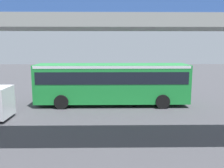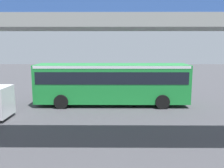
# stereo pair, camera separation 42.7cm
# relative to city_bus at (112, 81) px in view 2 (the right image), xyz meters

# --- Properties ---
(ground) EXTENTS (80.00, 80.00, 0.00)m
(ground) POSITION_rel_city_bus_xyz_m (-0.10, -0.93, -1.88)
(ground) COLOR #424247
(city_bus) EXTENTS (11.54, 2.85, 3.15)m
(city_bus) POSITION_rel_city_bus_xyz_m (0.00, 0.00, 0.00)
(city_bus) COLOR #1E8C38
(city_bus) RESTS_ON ground
(pedestrian) EXTENTS (0.38, 0.38, 1.79)m
(pedestrian) POSITION_rel_city_bus_xyz_m (3.22, -2.77, -1.00)
(pedestrian) COLOR #2D2D38
(pedestrian) RESTS_ON ground
(traffic_sign) EXTENTS (0.08, 0.60, 2.80)m
(traffic_sign) POSITION_rel_city_bus_xyz_m (0.81, -3.68, 0.01)
(traffic_sign) COLOR slate
(traffic_sign) RESTS_ON ground
(lane_dash_leftmost) EXTENTS (2.00, 0.20, 0.01)m
(lane_dash_leftmost) POSITION_rel_city_bus_xyz_m (-4.10, -3.83, -1.88)
(lane_dash_leftmost) COLOR silver
(lane_dash_leftmost) RESTS_ON ground
(lane_dash_left) EXTENTS (2.00, 0.20, 0.01)m
(lane_dash_left) POSITION_rel_city_bus_xyz_m (-0.10, -3.83, -1.88)
(lane_dash_left) COLOR silver
(lane_dash_left) RESTS_ON ground
(lane_dash_centre) EXTENTS (2.00, 0.20, 0.01)m
(lane_dash_centre) POSITION_rel_city_bus_xyz_m (3.90, -3.83, -1.88)
(lane_dash_centre) COLOR silver
(lane_dash_centre) RESTS_ON ground
(pedestrian_overpass) EXTENTS (30.67, 2.60, 6.81)m
(pedestrian_overpass) POSITION_rel_city_bus_xyz_m (-0.10, 8.40, 3.21)
(pedestrian_overpass) COLOR gray
(pedestrian_overpass) RESTS_ON ground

